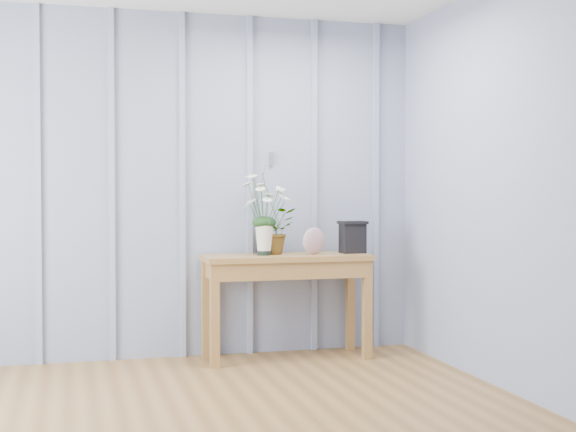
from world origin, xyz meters
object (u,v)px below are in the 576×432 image
object	(u,v)px
sideboard	(286,270)
felt_disc_vessel	(314,241)
carved_box	(353,237)
daisy_vase	(264,202)

from	to	relation	value
sideboard	felt_disc_vessel	distance (m)	0.29
felt_disc_vessel	carved_box	world-z (taller)	carved_box
sideboard	carved_box	size ratio (longest dim) A/B	5.07
sideboard	felt_disc_vessel	size ratio (longest dim) A/B	6.17
daisy_vase	felt_disc_vessel	world-z (taller)	daisy_vase
daisy_vase	felt_disc_vessel	xyz separation A→B (m)	(0.36, -0.03, -0.28)
daisy_vase	carved_box	size ratio (longest dim) A/B	2.55
felt_disc_vessel	carved_box	bearing A→B (deg)	-11.59
sideboard	felt_disc_vessel	xyz separation A→B (m)	(0.20, -0.04, 0.21)
sideboard	carved_box	bearing A→B (deg)	0.79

